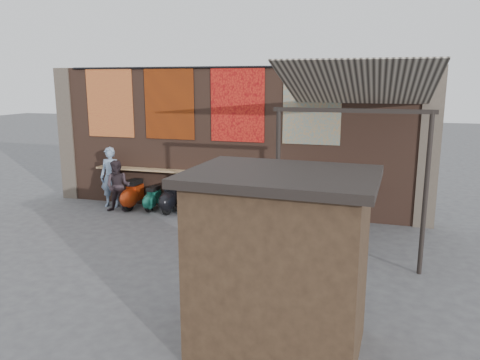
{
  "coord_description": "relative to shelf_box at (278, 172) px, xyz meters",
  "views": [
    {
      "loc": [
        4.04,
        -9.64,
        3.63
      ],
      "look_at": [
        0.76,
        1.2,
        1.22
      ],
      "focal_mm": 35.0,
      "sensor_mm": 36.0,
      "label": 1
    }
  ],
  "objects": [
    {
      "name": "scooter_stool_8",
      "position": [
        0.79,
        -0.3,
        -0.85
      ],
      "size": [
        0.39,
        0.87,
        0.83
      ],
      "primitive_type": null,
      "color": "navy",
      "rests_on": "ground"
    },
    {
      "name": "scooter_stool_5",
      "position": [
        -1.09,
        -0.26,
        -0.84
      ],
      "size": [
        0.4,
        0.88,
        0.84
      ],
      "primitive_type": null,
      "color": "black",
      "rests_on": "ground"
    },
    {
      "name": "scooter_stool_2",
      "position": [
        -2.97,
        -0.35,
        -0.84
      ],
      "size": [
        0.39,
        0.88,
        0.83
      ],
      "primitive_type": null,
      "color": "black",
      "rests_on": "ground"
    },
    {
      "name": "awning_canvas",
      "position": [
        2.02,
        -1.4,
        2.29
      ],
      "size": [
        3.2,
        3.28,
        0.97
      ],
      "primitive_type": "cube",
      "rotation": [
        -0.28,
        0.0,
        0.0
      ],
      "color": "beige",
      "rests_on": "brick_wall"
    },
    {
      "name": "scooter_stool_6",
      "position": [
        -0.4,
        -0.28,
        -0.84
      ],
      "size": [
        0.4,
        0.88,
        0.84
      ],
      "primitive_type": null,
      "color": "maroon",
      "rests_on": "ground"
    },
    {
      "name": "awning_post_right",
      "position": [
        3.42,
        -2.9,
        0.29
      ],
      "size": [
        0.09,
        0.09,
        3.1
      ],
      "primitive_type": "cylinder",
      "color": "black",
      "rests_on": "ground"
    },
    {
      "name": "awning_header",
      "position": [
        2.02,
        -2.9,
        1.82
      ],
      "size": [
        3.0,
        0.08,
        0.08
      ],
      "primitive_type": "cube",
      "color": "black",
      "rests_on": "awning_post_left"
    },
    {
      "name": "tapestry_orange",
      "position": [
        -1.18,
        0.18,
        1.74
      ],
      "size": [
        1.5,
        0.02,
        2.0
      ],
      "primitive_type": "cube",
      "color": "red",
      "rests_on": "brick_wall"
    },
    {
      "name": "shopper_navy",
      "position": [
        0.98,
        -2.12,
        -0.4
      ],
      "size": [
        1.09,
        0.79,
        1.72
      ],
      "primitive_type": "imported",
      "rotation": [
        0.0,
        0.0,
        3.55
      ],
      "color": "#162232",
      "rests_on": "ground"
    },
    {
      "name": "awning_ledger",
      "position": [
        2.02,
        0.19,
        2.69
      ],
      "size": [
        3.3,
        0.08,
        0.12
      ],
      "primitive_type": "cube",
      "color": "#33261C",
      "rests_on": "brick_wall"
    },
    {
      "name": "shopper_tan",
      "position": [
        0.09,
        -2.33,
        -0.48
      ],
      "size": [
        0.9,
        0.89,
        1.57
      ],
      "primitive_type": "imported",
      "rotation": [
        0.0,
        0.0,
        0.77
      ],
      "color": "brown",
      "rests_on": "ground"
    },
    {
      "name": "tapestry_multi",
      "position": [
        0.82,
        0.18,
        1.74
      ],
      "size": [
        1.5,
        0.02,
        2.0
      ],
      "primitive_type": "cube",
      "color": "teal",
      "rests_on": "brick_wall"
    },
    {
      "name": "stall_shelf",
      "position": [
        1.4,
        -5.29,
        -0.4
      ],
      "size": [
        1.81,
        0.18,
        0.06
      ],
      "primitive_type": "cube",
      "rotation": [
        0.0,
        0.0,
        -0.05
      ],
      "color": "#473321",
      "rests_on": "market_stall"
    },
    {
      "name": "eating_counter",
      "position": [
        -1.48,
        0.03,
        -0.16
      ],
      "size": [
        8.0,
        0.32,
        0.05
      ],
      "primitive_type": "cube",
      "color": "#9E7A51",
      "rests_on": "brick_wall"
    },
    {
      "name": "scooter_stool_3",
      "position": [
        -2.32,
        -0.28,
        -0.87
      ],
      "size": [
        0.37,
        0.83,
        0.79
      ],
      "primitive_type": null,
      "color": "navy",
      "rests_on": "ground"
    },
    {
      "name": "scooter_stool_1",
      "position": [
        -3.57,
        -0.3,
        -0.93
      ],
      "size": [
        0.32,
        0.7,
        0.67
      ],
      "primitive_type": null,
      "color": "#1A6955",
      "rests_on": "ground"
    },
    {
      "name": "stall_sign",
      "position": [
        1.4,
        -5.29,
        0.45
      ],
      "size": [
        1.2,
        0.1,
        0.5
      ],
      "primitive_type": "cube",
      "rotation": [
        0.0,
        0.0,
        -0.05
      ],
      "color": "gold",
      "rests_on": "market_stall"
    },
    {
      "name": "scooter_stool_4",
      "position": [
        -1.65,
        -0.33,
        -0.92
      ],
      "size": [
        0.32,
        0.71,
        0.68
      ],
      "primitive_type": null,
      "color": "#151650",
      "rests_on": "ground"
    },
    {
      "name": "awning_post_left",
      "position": [
        0.62,
        -2.9,
        0.29
      ],
      "size": [
        0.09,
        0.09,
        3.1
      ],
      "primitive_type": "cylinder",
      "color": "black",
      "rests_on": "ground"
    },
    {
      "name": "diner_left",
      "position": [
        -4.88,
        -0.3,
        -0.38
      ],
      "size": [
        0.69,
        0.49,
        1.76
      ],
      "primitive_type": "imported",
      "rotation": [
        0.0,
        0.0,
        0.12
      ],
      "color": "#788FAE",
      "rests_on": "ground"
    },
    {
      "name": "hang_rail",
      "position": [
        -1.48,
        0.17,
        2.72
      ],
      "size": [
        9.5,
        0.06,
        0.06
      ],
      "primitive_type": "cylinder",
      "rotation": [
        0.0,
        1.57,
        0.0
      ],
      "color": "black",
      "rests_on": "brick_wall"
    },
    {
      "name": "ground",
      "position": [
        -1.48,
        -2.3,
        -1.26
      ],
      "size": [
        70.0,
        70.0,
        0.0
      ],
      "primitive_type": "plane",
      "color": "#474749",
      "rests_on": "ground"
    },
    {
      "name": "brick_wall",
      "position": [
        -1.48,
        0.4,
        0.74
      ],
      "size": [
        10.0,
        0.4,
        4.0
      ],
      "primitive_type": "cube",
      "color": "brown",
      "rests_on": "ground"
    },
    {
      "name": "diner_right",
      "position": [
        -4.41,
        -0.72,
        -0.53
      ],
      "size": [
        0.8,
        0.68,
        1.46
      ],
      "primitive_type": "imported",
      "rotation": [
        0.0,
        0.0,
        0.19
      ],
      "color": "#32262C",
      "rests_on": "ground"
    },
    {
      "name": "tapestry_sun",
      "position": [
        -3.18,
        0.18,
        1.74
      ],
      "size": [
        1.5,
        0.02,
        2.0
      ],
      "primitive_type": "cube",
      "color": "#C2400B",
      "rests_on": "brick_wall"
    },
    {
      "name": "shelf_box",
      "position": [
        0.0,
        0.0,
        0.0
      ],
      "size": [
        0.56,
        0.3,
        0.27
      ],
      "primitive_type": "cube",
      "color": "white",
      "rests_on": "eating_counter"
    },
    {
      "name": "pier_left",
      "position": [
        -6.68,
        0.4,
        0.74
      ],
      "size": [
        0.5,
        0.5,
        4.0
      ],
      "primitive_type": "cube",
      "color": "#4C4238",
      "rests_on": "ground"
    },
    {
      "name": "shopper_grey",
      "position": [
        1.59,
        -2.2,
        -0.43
      ],
      "size": [
        1.13,
        0.72,
        1.66
      ],
      "primitive_type": "imported",
      "rotation": [
        0.0,
        0.0,
        3.04
      ],
      "color": "#56565B",
      "rests_on": "ground"
    },
    {
      "name": "scooter_stool_7",
      "position": [
        0.21,
        -0.29,
        -0.88
      ],
      "size": [
        0.36,
        0.79,
        0.75
      ],
      "primitive_type": null,
      "color": "#0E4825",
      "rests_on": "ground"
    },
    {
      "name": "scooter_stool_0",
      "position": [
        -4.18,
        -0.32,
        -0.85
      ],
      "size": [
        0.39,
        0.87,
        0.83
      ],
      "primitive_type": null,
      "color": "#AF2F0D",
      "rests_on": "ground"
    },
    {
      "name": "stall_roof",
      "position": [
        1.36,
        -6.14,
        1.16
      ],
      "size": [
        2.52,
        1.99,
        0.12
      ],
      "primitive_type": "cube",
      "rotation": [
        0.0,
        0.0,
        -0.05
      ],
      "color": "black",
      "rests_on": "market_stall"
    },
    {
      "name": "tapestry_redgold",
      "position": [
        -5.08,
        0.18,
        1.74
      ],
      "size": [
        1.5,
        0.02,
        2.0
      ],
      "primitive_type": "cube",
      "color": "maroon",
      "rests_on": "brick_wall"
    },
    {
      "name": "market_stall",
      "position": [
        1.36,
        -6.14,
        -0.08
      ],
      "size": [
        2.25,
        1.73,
        2.36
      ],
      "primitive_type": "cube",
      "rotation": [
        0.0,
        0.0,
        -0.05
      ],
      "color": "black",
      "rests_on": "ground"
    },
    {
      "name": "pier_right",
      "position": [
        3.72,
        0.4,
        0.74
      ],
      "size": [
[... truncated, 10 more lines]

